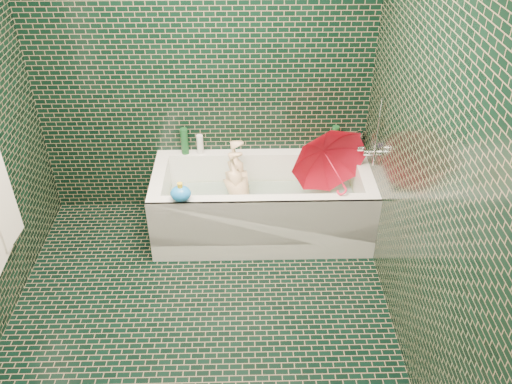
{
  "coord_description": "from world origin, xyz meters",
  "views": [
    {
      "loc": [
        0.32,
        -2.46,
        2.83
      ],
      "look_at": [
        0.4,
        0.82,
        0.52
      ],
      "focal_mm": 38.0,
      "sensor_mm": 36.0,
      "label": 1
    }
  ],
  "objects_px": {
    "child": "(241,199)",
    "bath_toy": "(181,193)",
    "umbrella": "(334,170)",
    "rubber_duck": "(330,148)",
    "bathtub": "(262,210)"
  },
  "relations": [
    {
      "from": "child",
      "to": "umbrella",
      "type": "xyz_separation_m",
      "value": [
        0.71,
        -0.07,
        0.32
      ]
    },
    {
      "from": "child",
      "to": "bath_toy",
      "type": "xyz_separation_m",
      "value": [
        -0.42,
        -0.34,
        0.3
      ]
    },
    {
      "from": "umbrella",
      "to": "child",
      "type": "bearing_deg",
      "value": 164.5
    },
    {
      "from": "child",
      "to": "rubber_duck",
      "type": "bearing_deg",
      "value": 119.81
    },
    {
      "from": "bathtub",
      "to": "bath_toy",
      "type": "distance_m",
      "value": 0.79
    },
    {
      "from": "rubber_duck",
      "to": "bath_toy",
      "type": "bearing_deg",
      "value": -144.66
    },
    {
      "from": "umbrella",
      "to": "bath_toy",
      "type": "height_order",
      "value": "umbrella"
    },
    {
      "from": "bathtub",
      "to": "umbrella",
      "type": "bearing_deg",
      "value": -5.6
    },
    {
      "from": "bathtub",
      "to": "bath_toy",
      "type": "relative_size",
      "value": 10.36
    },
    {
      "from": "umbrella",
      "to": "rubber_duck",
      "type": "bearing_deg",
      "value": 76.84
    },
    {
      "from": "bathtub",
      "to": "bath_toy",
      "type": "bearing_deg",
      "value": -151.44
    },
    {
      "from": "bath_toy",
      "to": "bathtub",
      "type": "bearing_deg",
      "value": 36.29
    },
    {
      "from": "child",
      "to": "bath_toy",
      "type": "distance_m",
      "value": 0.62
    },
    {
      "from": "child",
      "to": "umbrella",
      "type": "relative_size",
      "value": 1.61
    },
    {
      "from": "child",
      "to": "bath_toy",
      "type": "height_order",
      "value": "bath_toy"
    }
  ]
}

